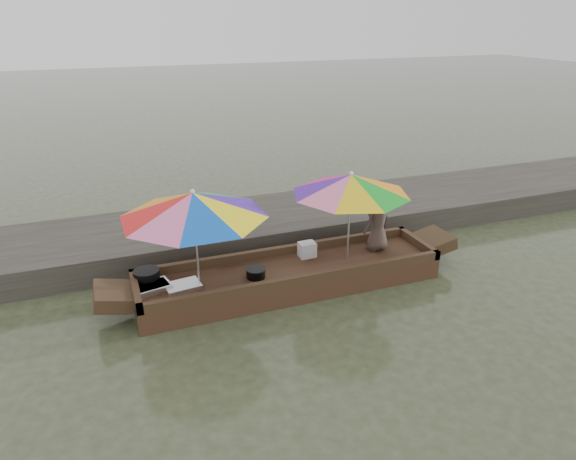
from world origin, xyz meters
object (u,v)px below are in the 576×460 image
object	(u,v)px
tray_crayfish	(153,287)
umbrella_stern	(349,217)
tray_scallop	(183,286)
supply_bag	(307,250)
vendor	(378,222)
charcoal_grill	(256,273)
boat_hull	(290,278)
umbrella_bow	(196,239)
cooking_pot	(147,276)

from	to	relation	value
tray_crayfish	umbrella_stern	xyz separation A→B (m)	(3.26, -0.08, 0.73)
tray_crayfish	tray_scallop	bearing A→B (deg)	-12.01
supply_bag	vendor	distance (m)	1.34
tray_crayfish	charcoal_grill	xyz separation A→B (m)	(1.59, -0.17, 0.03)
boat_hull	supply_bag	world-z (taller)	supply_bag
boat_hull	charcoal_grill	world-z (taller)	charcoal_grill
umbrella_bow	umbrella_stern	world-z (taller)	same
charcoal_grill	vendor	xyz separation A→B (m)	(2.32, 0.25, 0.46)
vendor	umbrella_bow	xyz separation A→B (m)	(-3.21, -0.16, 0.25)
vendor	boat_hull	bearing A→B (deg)	-5.80
cooking_pot	umbrella_stern	size ratio (longest dim) A/B	0.21
cooking_pot	tray_crayfish	bearing A→B (deg)	-79.41
tray_scallop	boat_hull	bearing A→B (deg)	0.55
charcoal_grill	umbrella_stern	world-z (taller)	umbrella_stern
tray_scallop	umbrella_stern	xyz separation A→B (m)	(2.82, 0.02, 0.74)
cooking_pot	tray_scallop	bearing A→B (deg)	-36.42
vendor	umbrella_stern	bearing A→B (deg)	2.76
tray_scallop	vendor	xyz separation A→B (m)	(3.47, 0.18, 0.50)
vendor	umbrella_stern	size ratio (longest dim) A/B	0.54
supply_bag	umbrella_stern	size ratio (longest dim) A/B	0.14
cooking_pot	charcoal_grill	xyz separation A→B (m)	(1.64, -0.43, -0.04)
boat_hull	tray_scallop	size ratio (longest dim) A/B	9.55
cooking_pot	tray_scallop	world-z (taller)	cooking_pot
boat_hull	charcoal_grill	size ratio (longest dim) A/B	16.53
cooking_pot	tray_crayfish	distance (m)	0.28
cooking_pot	supply_bag	distance (m)	2.69
cooking_pot	vendor	world-z (taller)	vendor
charcoal_grill	boat_hull	bearing A→B (deg)	8.25
charcoal_grill	tray_scallop	bearing A→B (deg)	176.38
umbrella_bow	umbrella_stern	distance (m)	2.56
cooking_pot	charcoal_grill	world-z (taller)	cooking_pot
boat_hull	umbrella_stern	bearing A→B (deg)	0.00
boat_hull	supply_bag	xyz separation A→B (m)	(0.43, 0.32, 0.30)
boat_hull	umbrella_bow	world-z (taller)	umbrella_bow
cooking_pot	umbrella_bow	world-z (taller)	umbrella_bow
supply_bag	cooking_pot	bearing A→B (deg)	179.52
boat_hull	cooking_pot	xyz separation A→B (m)	(-2.26, 0.34, 0.28)
cooking_pot	supply_bag	bearing A→B (deg)	-0.48
boat_hull	supply_bag	distance (m)	0.62
tray_scallop	umbrella_bow	world-z (taller)	umbrella_bow
cooking_pot	charcoal_grill	distance (m)	1.70
vendor	umbrella_bow	world-z (taller)	umbrella_bow
charcoal_grill	supply_bag	world-z (taller)	supply_bag
tray_scallop	umbrella_stern	world-z (taller)	umbrella_stern
cooking_pot	umbrella_stern	distance (m)	3.39
supply_bag	umbrella_bow	world-z (taller)	umbrella_bow
boat_hull	cooking_pot	bearing A→B (deg)	171.35
boat_hull	charcoal_grill	distance (m)	0.67
cooking_pot	vendor	xyz separation A→B (m)	(3.96, -0.18, 0.42)
supply_bag	boat_hull	bearing A→B (deg)	-143.55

